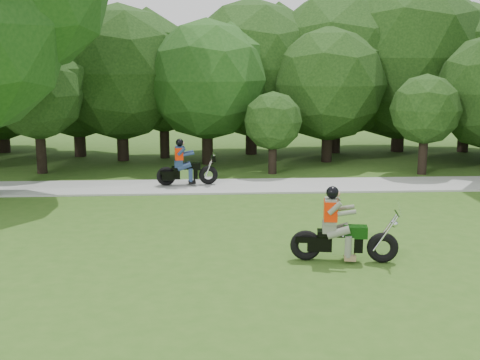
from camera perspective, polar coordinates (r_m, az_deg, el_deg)
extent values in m
plane|color=#305718|center=(12.52, 12.95, -8.19)|extent=(100.00, 100.00, 0.00)
cube|color=gray|center=(20.04, 6.68, -0.50)|extent=(60.00, 2.20, 0.06)
cylinder|color=black|center=(24.80, 8.24, 3.62)|extent=(0.43, 0.43, 1.66)
sphere|color=black|center=(24.60, 8.40, 8.99)|extent=(4.61, 4.61, 4.61)
cylinder|color=black|center=(22.02, 3.10, 2.20)|extent=(0.31, 0.31, 1.24)
sphere|color=black|center=(21.85, 3.14, 5.61)|extent=(2.14, 2.14, 2.14)
cylinder|color=black|center=(29.11, -21.57, 4.22)|extent=(0.57, 0.57, 1.80)
cylinder|color=black|center=(29.07, 20.44, 4.29)|extent=(0.49, 0.49, 1.80)
sphere|color=black|center=(28.90, 20.83, 9.78)|extent=(5.81, 5.81, 5.81)
cylinder|color=black|center=(28.26, 14.75, 4.45)|extent=(0.57, 0.57, 1.80)
sphere|color=black|center=(28.07, 15.09, 11.10)|extent=(7.32, 7.32, 7.32)
cylinder|color=black|center=(23.24, -18.35, 2.81)|extent=(0.36, 0.36, 1.80)
sphere|color=black|center=(23.04, -18.66, 7.66)|extent=(3.30, 3.30, 3.30)
cylinder|color=black|center=(26.85, -14.97, 4.09)|extent=(0.49, 0.49, 1.80)
sphere|color=black|center=(26.66, -15.28, 10.04)|extent=(5.82, 5.82, 5.82)
cylinder|color=black|center=(25.30, -11.07, 3.84)|extent=(0.48, 0.48, 1.80)
sphere|color=black|center=(25.10, -11.30, 9.94)|extent=(5.51, 5.51, 5.51)
cylinder|color=black|center=(24.05, -3.11, 3.65)|extent=(0.44, 0.44, 1.80)
sphere|color=#1B4614|center=(23.85, -3.18, 9.47)|extent=(4.75, 4.75, 4.75)
cylinder|color=black|center=(26.57, 1.08, 4.40)|extent=(0.50, 0.50, 1.80)
sphere|color=black|center=(26.37, 1.10, 10.53)|extent=(5.96, 5.96, 5.96)
cylinder|color=black|center=(25.73, -7.17, 4.08)|extent=(0.40, 0.40, 1.80)
sphere|color=black|center=(25.55, -7.29, 9.05)|extent=(4.10, 4.10, 4.10)
cylinder|color=black|center=(22.86, 16.95, 2.43)|extent=(0.33, 0.33, 1.54)
sphere|color=black|center=(22.68, 17.18, 6.42)|extent=(2.54, 2.54, 2.54)
cylinder|color=black|center=(27.33, 8.96, 4.46)|extent=(0.52, 0.52, 1.80)
sphere|color=black|center=(27.14, 9.16, 10.71)|extent=(6.39, 6.39, 6.39)
torus|color=black|center=(12.68, 6.25, -6.17)|extent=(0.67, 0.28, 0.65)
torus|color=black|center=(12.79, 13.37, -6.25)|extent=(0.67, 0.28, 0.65)
cube|color=black|center=(12.68, 8.97, -6.01)|extent=(1.16, 0.40, 0.30)
cube|color=silver|center=(12.69, 9.69, -6.02)|extent=(0.49, 0.38, 0.37)
cube|color=black|center=(12.63, 10.88, -4.83)|extent=(0.52, 0.35, 0.24)
cube|color=black|center=(12.61, 8.43, -4.96)|extent=(0.52, 0.37, 0.09)
cylinder|color=silver|center=(12.70, 13.60, -4.86)|extent=(0.50, 0.12, 0.77)
cylinder|color=silver|center=(12.63, 14.68, -3.13)|extent=(0.13, 0.59, 0.03)
cube|color=#606955|center=(12.57, 8.45, -4.39)|extent=(0.33, 0.39, 0.22)
cube|color=#606955|center=(12.49, 8.58, -2.92)|extent=(0.30, 0.42, 0.52)
cube|color=red|center=(12.48, 8.58, -2.83)|extent=(0.33, 0.46, 0.41)
sphere|color=black|center=(12.40, 8.76, -1.17)|extent=(0.26, 0.26, 0.26)
torus|color=black|center=(19.81, -7.02, 0.36)|extent=(0.64, 0.23, 0.63)
torus|color=black|center=(19.88, -3.01, 0.47)|extent=(0.64, 0.23, 0.63)
cube|color=black|center=(19.82, -5.50, 0.53)|extent=(1.02, 0.30, 0.29)
cube|color=silver|center=(19.82, -5.10, 0.54)|extent=(0.45, 0.34, 0.36)
cube|color=black|center=(19.79, -4.47, 1.33)|extent=(0.49, 0.31, 0.23)
cube|color=black|center=(19.77, -5.83, 1.19)|extent=(0.49, 0.33, 0.09)
cylinder|color=silver|center=(19.83, -2.92, 1.37)|extent=(0.36, 0.07, 0.80)
cylinder|color=silver|center=(19.78, -2.50, 2.48)|extent=(0.08, 0.57, 0.03)
cube|color=black|center=(19.61, -6.88, 0.39)|extent=(0.38, 0.14, 0.30)
cube|color=black|center=(19.99, -6.91, 0.60)|extent=(0.38, 0.14, 0.30)
cube|color=navy|center=(19.75, -5.84, 1.54)|extent=(0.30, 0.36, 0.22)
cube|color=navy|center=(19.70, -5.81, 2.47)|extent=(0.26, 0.40, 0.50)
cube|color=red|center=(19.69, -5.81, 2.52)|extent=(0.29, 0.43, 0.39)
sphere|color=black|center=(19.64, -5.75, 3.56)|extent=(0.25, 0.25, 0.25)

